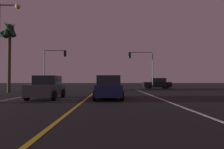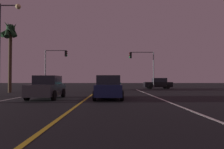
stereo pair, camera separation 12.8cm
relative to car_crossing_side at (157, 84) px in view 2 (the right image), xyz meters
The scene contains 10 objects.
lane_edge_right 21.47m from the car_crossing_side, 100.10° to the right, with size 0.16×37.76×0.01m, color silver.
lane_center_divider 23.06m from the car_crossing_side, 113.53° to the right, with size 0.16×37.76×0.01m, color gold.
car_crossing_side is the anchor object (origin of this frame).
car_lead_same_lane 19.59m from the car_crossing_side, 112.72° to the right, with size 2.02×4.30×1.70m.
car_oncoming 21.52m from the car_crossing_side, 124.21° to the right, with size 2.02×4.30×1.70m.
car_ahead_far 8.22m from the car_crossing_side, 149.38° to the right, with size 2.02×4.30×1.70m.
traffic_light_near_right 4.73m from the car_crossing_side, 148.25° to the right, with size 3.76×0.36×5.62m.
traffic_light_near_left 16.27m from the car_crossing_side, behind, with size 3.40×0.36×5.87m.
street_lamp_left_mid 23.05m from the car_crossing_side, 136.27° to the right, with size 1.87×0.44×7.84m.
palm_tree_left_mid 21.88m from the car_crossing_side, 151.50° to the right, with size 1.92×2.27×8.08m.
Camera 2 is at (1.89, 0.76, 1.38)m, focal length 33.70 mm.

